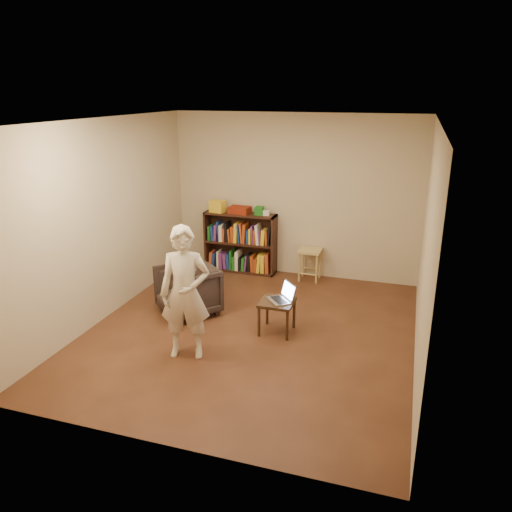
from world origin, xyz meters
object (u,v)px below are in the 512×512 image
(stool, at_px, (310,255))
(side_table, at_px, (277,306))
(laptop, at_px, (283,296))
(bookshelf, at_px, (241,246))
(armchair, at_px, (188,290))
(person, at_px, (185,293))

(stool, xyz_separation_m, side_table, (-0.01, -1.93, -0.06))
(side_table, relative_size, laptop, 1.04)
(bookshelf, bearing_deg, armchair, -93.90)
(side_table, height_order, laptop, laptop)
(stool, xyz_separation_m, laptop, (0.05, -1.89, 0.07))
(bookshelf, height_order, armchair, bookshelf)
(armchair, relative_size, laptop, 1.80)
(bookshelf, distance_m, stool, 1.20)
(person, bearing_deg, laptop, 29.96)
(bookshelf, height_order, stool, bookshelf)
(armchair, relative_size, side_table, 1.73)
(armchair, bearing_deg, stool, 93.50)
(armchair, bearing_deg, laptop, 34.89)
(stool, bearing_deg, side_table, -90.39)
(bookshelf, bearing_deg, person, -82.97)
(armchair, distance_m, person, 1.23)
(armchair, bearing_deg, side_table, 32.75)
(stool, xyz_separation_m, person, (-0.84, -2.80, 0.36))
(stool, relative_size, person, 0.33)
(bookshelf, xyz_separation_m, stool, (1.20, -0.06, -0.03))
(side_table, bearing_deg, stool, 89.61)
(person, bearing_deg, side_table, 30.60)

